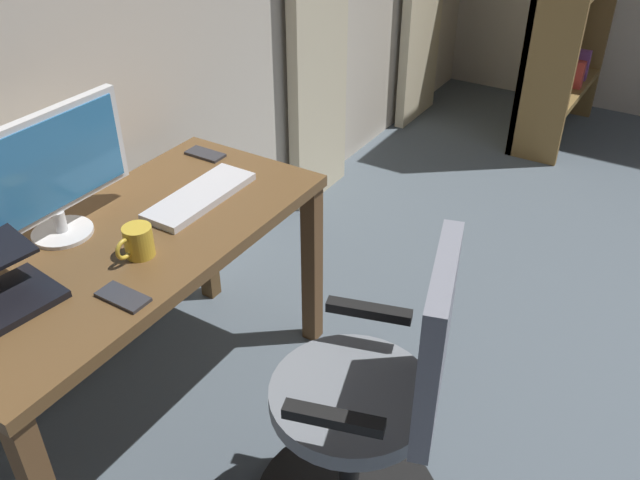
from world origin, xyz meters
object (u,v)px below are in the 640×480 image
cell_phone_face_up (205,154)px  computer_keyboard (200,196)px  desk (133,267)px  computer_monitor (47,171)px  cell_phone_by_monitor (123,297)px  mug_coffee (138,242)px  office_chair (373,415)px

cell_phone_face_up → computer_keyboard: bearing=37.3°
desk → computer_monitor: (0.08, -0.18, 0.32)m
cell_phone_face_up → cell_phone_by_monitor: same height
cell_phone_by_monitor → computer_monitor: bearing=-108.3°
computer_keyboard → cell_phone_face_up: (-0.26, -0.19, -0.01)m
desk → mug_coffee: 0.19m
cell_phone_by_monitor → mug_coffee: (-0.17, -0.10, 0.04)m
computer_monitor → cell_phone_face_up: (-0.63, 0.02, -0.21)m
office_chair → cell_phone_by_monitor: office_chair is taller
cell_phone_face_up → mug_coffee: size_ratio=1.13×
cell_phone_by_monitor → cell_phone_face_up: bearing=-154.5°
cell_phone_face_up → cell_phone_by_monitor: size_ratio=1.00×
cell_phone_by_monitor → office_chair: bearing=109.7°
office_chair → mug_coffee: size_ratio=7.54×
computer_monitor → computer_keyboard: 0.48m
desk → cell_phone_by_monitor: size_ratio=9.04×
office_chair → computer_keyboard: (-0.28, -0.80, 0.29)m
desk → cell_phone_by_monitor: cell_phone_by_monitor is taller
cell_phone_by_monitor → desk: bearing=-136.6°
office_chair → desk: bearing=74.2°
desk → office_chair: 0.85m
desk → computer_keyboard: (-0.29, 0.03, 0.12)m
cell_phone_face_up → computer_monitor: bearing=-2.0°
computer_keyboard → mug_coffee: size_ratio=3.21×
office_chair → computer_keyboard: size_ratio=2.35×
cell_phone_by_monitor → computer_keyboard: bearing=-161.6°
computer_monitor → cell_phone_face_up: 0.67m
computer_keyboard → cell_phone_face_up: computer_keyboard is taller
computer_keyboard → cell_phone_by_monitor: 0.53m
mug_coffee → computer_keyboard: bearing=-169.7°
cell_phone_face_up → cell_phone_by_monitor: bearing=25.4°
computer_monitor → cell_phone_by_monitor: (0.13, 0.38, -0.21)m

